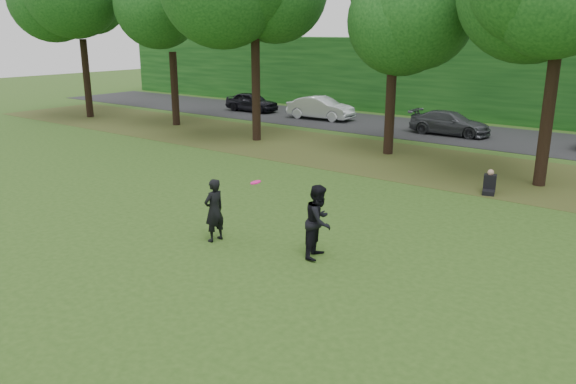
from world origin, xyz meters
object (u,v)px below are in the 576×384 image
Objects in this scene: player_right at (319,221)px; player_left at (214,210)px; frisbee at (256,182)px; seated_person at (489,184)px.

player_left is at bearing 92.19° from player_right.
player_right is 5.85× the size of frisbee.
frisbee is (1.37, 0.12, 0.97)m from player_left.
player_left is at bearing -175.10° from frisbee.
player_right is 1.86m from frisbee.
player_left is 5.41× the size of frisbee.
seated_person is (4.40, 9.14, -0.55)m from player_left.
player_right is at bearing -115.64° from seated_person.
frisbee is 0.38× the size of seated_person.
frisbee is 9.64m from seated_person.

